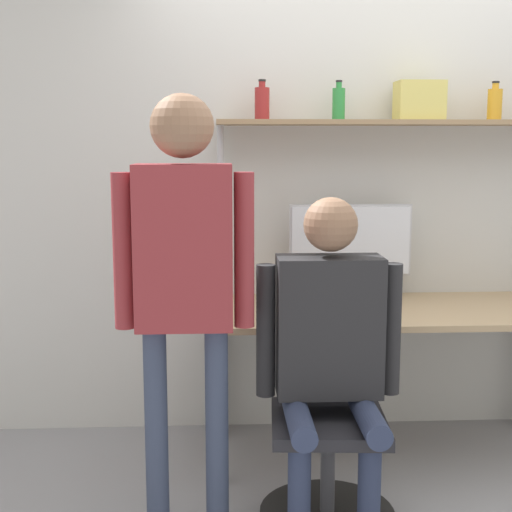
{
  "coord_description": "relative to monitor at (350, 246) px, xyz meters",
  "views": [
    {
      "loc": [
        -0.84,
        -3.06,
        1.56
      ],
      "look_at": [
        -0.69,
        -0.12,
        1.1
      ],
      "focal_mm": 50.0,
      "sensor_mm": 36.0,
      "label": 1
    }
  ],
  "objects": [
    {
      "name": "office_chair",
      "position": [
        -0.25,
        -0.89,
        -0.75
      ],
      "size": [
        0.56,
        0.56,
        0.92
      ],
      "color": "black",
      "rests_on": "ground_plane"
    },
    {
      "name": "wall_back",
      "position": [
        0.15,
        0.18,
        0.32
      ],
      "size": [
        8.0,
        0.06,
        2.7
      ],
      "color": "silver",
      "rests_on": "ground_plane"
    },
    {
      "name": "laptop",
      "position": [
        -0.2,
        -0.38,
        -0.22
      ],
      "size": [
        0.32,
        0.23,
        0.23
      ],
      "color": "#BCBCC1",
      "rests_on": "desk"
    },
    {
      "name": "person_seated",
      "position": [
        -0.25,
        -0.94,
        -0.23
      ],
      "size": [
        0.59,
        0.47,
        1.36
      ],
      "color": "#2D3856",
      "rests_on": "ground_plane"
    },
    {
      "name": "shelf_unit",
      "position": [
        0.15,
        0.0,
        0.41
      ],
      "size": [
        1.71,
        0.27,
        1.68
      ],
      "color": "#997A56",
      "rests_on": "ground_plane"
    },
    {
      "name": "desk",
      "position": [
        0.15,
        -0.22,
        -0.35
      ],
      "size": [
        1.79,
        0.74,
        0.75
      ],
      "color": "tan",
      "rests_on": "ground_plane"
    },
    {
      "name": "ground_plane",
      "position": [
        0.15,
        -0.61,
        -1.03
      ],
      "size": [
        12.0,
        12.0,
        0.0
      ],
      "primitive_type": "plane",
      "color": "gray"
    },
    {
      "name": "bottle_green",
      "position": [
        -0.07,
        0.0,
        0.74
      ],
      "size": [
        0.06,
        0.06,
        0.2
      ],
      "color": "#2D8C3F",
      "rests_on": "shelf_unit"
    },
    {
      "name": "cell_phone",
      "position": [
        0.04,
        -0.44,
        -0.28
      ],
      "size": [
        0.07,
        0.15,
        0.01
      ],
      "color": "black",
      "rests_on": "desk"
    },
    {
      "name": "person_standing",
      "position": [
        -0.82,
        -1.02,
        0.09
      ],
      "size": [
        0.53,
        0.24,
        1.75
      ],
      "color": "#38425B",
      "rests_on": "ground_plane"
    },
    {
      "name": "bottle_red",
      "position": [
        -0.47,
        0.0,
        0.74
      ],
      "size": [
        0.08,
        0.08,
        0.2
      ],
      "color": "maroon",
      "rests_on": "shelf_unit"
    },
    {
      "name": "storage_box",
      "position": [
        0.34,
        0.0,
        0.75
      ],
      "size": [
        0.24,
        0.17,
        0.2
      ],
      "color": "#DBCC66",
      "rests_on": "shelf_unit"
    },
    {
      "name": "monitor",
      "position": [
        0.0,
        0.0,
        0.0
      ],
      "size": [
        0.64,
        0.24,
        0.5
      ],
      "color": "#B7B7BC",
      "rests_on": "desk"
    },
    {
      "name": "bottle_amber",
      "position": [
        0.73,
        0.0,
        0.74
      ],
      "size": [
        0.07,
        0.07,
        0.2
      ],
      "color": "gold",
      "rests_on": "shelf_unit"
    }
  ]
}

